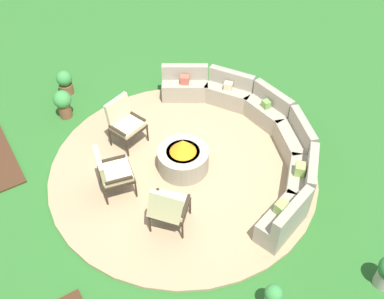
# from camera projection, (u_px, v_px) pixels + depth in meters

# --- Properties ---
(ground_plane) EXTENTS (24.00, 24.00, 0.00)m
(ground_plane) POSITION_uv_depth(u_px,v_px,m) (183.00, 170.00, 8.67)
(ground_plane) COLOR #2D6B28
(patio_circle) EXTENTS (5.21, 5.21, 0.06)m
(patio_circle) POSITION_uv_depth(u_px,v_px,m) (183.00, 168.00, 8.65)
(patio_circle) COLOR tan
(patio_circle) RESTS_ON ground_plane
(fire_pit) EXTENTS (0.99, 0.99, 0.73)m
(fire_pit) POSITION_uv_depth(u_px,v_px,m) (183.00, 157.00, 8.43)
(fire_pit) COLOR #9E937F
(fire_pit) RESTS_ON patio_circle
(curved_stone_bench) EXTENTS (4.83, 2.38, 0.78)m
(curved_stone_bench) POSITION_uv_depth(u_px,v_px,m) (257.00, 133.00, 8.89)
(curved_stone_bench) COLOR #9E937F
(curved_stone_bench) RESTS_ON patio_circle
(lounge_chair_front_left) EXTENTS (0.71, 0.75, 1.03)m
(lounge_chair_front_left) POSITION_uv_depth(u_px,v_px,m) (124.00, 121.00, 8.78)
(lounge_chair_front_left) COLOR #2D2319
(lounge_chair_front_left) RESTS_ON patio_circle
(lounge_chair_front_right) EXTENTS (0.73, 0.71, 1.03)m
(lounge_chair_front_right) POSITION_uv_depth(u_px,v_px,m) (111.00, 171.00, 7.85)
(lounge_chair_front_right) COLOR #2D2319
(lounge_chair_front_right) RESTS_ON patio_circle
(lounge_chair_back_left) EXTENTS (0.83, 0.86, 1.04)m
(lounge_chair_back_left) POSITION_uv_depth(u_px,v_px,m) (168.00, 207.00, 7.27)
(lounge_chair_back_left) COLOR #2D2319
(lounge_chair_back_left) RESTS_ON patio_circle
(potted_plant_0) EXTENTS (0.28, 0.28, 0.57)m
(potted_plant_0) POSITION_uv_depth(u_px,v_px,m) (273.00, 298.00, 6.45)
(potted_plant_0) COLOR #A89E8E
(potted_plant_0) RESTS_ON ground_plane
(potted_plant_1) EXTENTS (0.36, 0.36, 0.59)m
(potted_plant_1) POSITION_uv_depth(u_px,v_px,m) (65.00, 82.00, 10.20)
(potted_plant_1) COLOR brown
(potted_plant_1) RESTS_ON ground_plane
(potted_plant_2) EXTENTS (0.39, 0.39, 0.67)m
(potted_plant_2) POSITION_uv_depth(u_px,v_px,m) (63.00, 103.00, 9.56)
(potted_plant_2) COLOR brown
(potted_plant_2) RESTS_ON ground_plane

